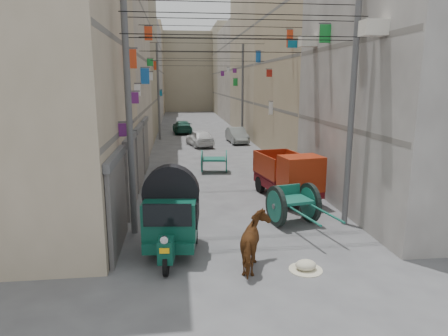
{
  "coord_description": "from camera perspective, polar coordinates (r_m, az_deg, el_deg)",
  "views": [
    {
      "loc": [
        -2.15,
        -6.65,
        4.85
      ],
      "look_at": [
        -0.58,
        6.5,
        2.0
      ],
      "focal_mm": 32.0,
      "sensor_mm": 36.0,
      "label": 1
    }
  ],
  "objects": [
    {
      "name": "building_row_left",
      "position": [
        41.23,
        -15.41,
        13.97
      ],
      "size": [
        8.0,
        62.0,
        14.0
      ],
      "color": "tan",
      "rests_on": "ground"
    },
    {
      "name": "building_row_right",
      "position": [
        42.05,
        7.39,
        14.25
      ],
      "size": [
        8.0,
        62.0,
        14.0
      ],
      "color": "#AAA69F",
      "rests_on": "ground"
    },
    {
      "name": "end_cap_building",
      "position": [
        72.7,
        -5.25,
        13.41
      ],
      "size": [
        22.0,
        10.0,
        13.0
      ],
      "primitive_type": "cube",
      "color": "gray",
      "rests_on": "ground"
    },
    {
      "name": "shutters_left",
      "position": [
        17.44,
        -12.49,
        0.77
      ],
      "size": [
        0.18,
        14.4,
        2.88
      ],
      "color": "#4C4C51",
      "rests_on": "ground"
    },
    {
      "name": "signboards",
      "position": [
        28.42,
        -2.51,
        9.28
      ],
      "size": [
        8.22,
        40.52,
        5.67
      ],
      "color": "#6E2179",
      "rests_on": "ground"
    },
    {
      "name": "ac_units",
      "position": [
        15.66,
        16.15,
        21.2
      ],
      "size": [
        0.7,
        6.55,
        3.35
      ],
      "color": "silver",
      "rests_on": "ground"
    },
    {
      "name": "utility_poles",
      "position": [
        23.76,
        -1.63,
        10.1
      ],
      "size": [
        7.4,
        22.2,
        8.0
      ],
      "color": "#535355",
      "rests_on": "ground"
    },
    {
      "name": "overhead_cables",
      "position": [
        21.25,
        -1.01,
        17.33
      ],
      "size": [
        7.4,
        22.52,
        1.12
      ],
      "color": "black",
      "rests_on": "ground"
    },
    {
      "name": "auto_rickshaw",
      "position": [
        11.55,
        -7.49,
        -6.57
      ],
      "size": [
        1.8,
        2.87,
        1.97
      ],
      "rotation": [
        0.0,
        0.0,
        -0.11
      ],
      "color": "black",
      "rests_on": "ground"
    },
    {
      "name": "tonga_cart",
      "position": [
        14.09,
        9.84,
        -5.04
      ],
      "size": [
        1.79,
        3.27,
        1.4
      ],
      "rotation": [
        0.0,
        0.0,
        0.21
      ],
      "color": "black",
      "rests_on": "ground"
    },
    {
      "name": "mini_truck",
      "position": [
        16.69,
        9.55,
        -1.42
      ],
      "size": [
        2.23,
        3.86,
        2.04
      ],
      "rotation": [
        0.0,
        0.0,
        0.18
      ],
      "color": "black",
      "rests_on": "ground"
    },
    {
      "name": "second_cart",
      "position": [
        21.83,
        -1.41,
        1.09
      ],
      "size": [
        1.54,
        1.4,
        1.24
      ],
      "rotation": [
        0.0,
        0.0,
        -0.12
      ],
      "color": "#145949",
      "rests_on": "ground"
    },
    {
      "name": "feed_sack",
      "position": [
        11.02,
        11.61,
        -13.43
      ],
      "size": [
        0.55,
        0.44,
        0.28
      ],
      "primitive_type": "ellipsoid",
      "color": "beige",
      "rests_on": "ground"
    },
    {
      "name": "horse",
      "position": [
        10.68,
        4.55,
        -10.6
      ],
      "size": [
        1.16,
        1.85,
        1.45
      ],
      "primitive_type": "imported",
      "rotation": [
        0.0,
        0.0,
        2.91
      ],
      "color": "brown",
      "rests_on": "ground"
    },
    {
      "name": "distant_car_white",
      "position": [
        30.96,
        -3.51,
        4.31
      ],
      "size": [
        2.28,
        3.96,
        1.27
      ],
      "primitive_type": "imported",
      "rotation": [
        0.0,
        0.0,
        3.36
      ],
      "color": "silver",
      "rests_on": "ground"
    },
    {
      "name": "distant_car_grey",
      "position": [
        32.69,
        1.84,
        4.71
      ],
      "size": [
        1.54,
        3.8,
        1.23
      ],
      "primitive_type": "imported",
      "rotation": [
        0.0,
        0.0,
        0.07
      ],
      "color": "slate",
      "rests_on": "ground"
    },
    {
      "name": "distant_car_green",
      "position": [
        39.12,
        -5.98,
        5.86
      ],
      "size": [
        1.98,
        4.25,
        1.2
      ],
      "primitive_type": "imported",
      "rotation": [
        0.0,
        0.0,
        3.21
      ],
      "color": "#1A4C3E",
      "rests_on": "ground"
    }
  ]
}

